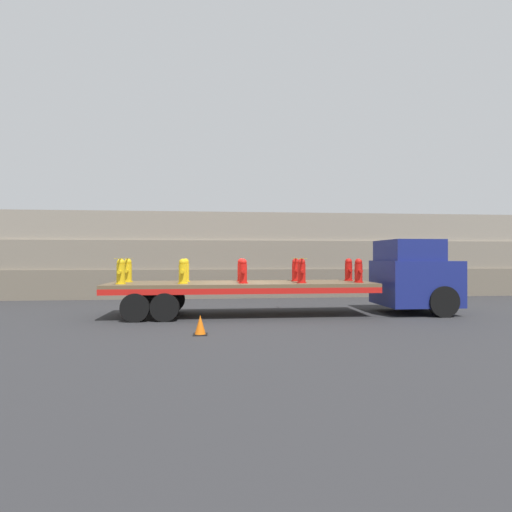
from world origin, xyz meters
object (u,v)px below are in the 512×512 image
object	(u,v)px
fire_hydrant_red_near_2	(243,271)
fire_hydrant_red_far_4	(349,270)
flatbed_trailer	(221,289)
fire_hydrant_yellow_far_1	(185,270)
fire_hydrant_red_far_3	(296,270)
traffic_cone	(200,325)
fire_hydrant_yellow_near_0	(121,272)
fire_hydrant_red_near_4	(358,271)
truck_cab	(416,276)
fire_hydrant_yellow_far_0	(128,271)
fire_hydrant_red_near_3	(302,271)
fire_hydrant_yellow_near_1	(183,271)
fire_hydrant_red_far_2	(241,270)

from	to	relation	value
fire_hydrant_red_near_2	fire_hydrant_red_far_4	world-z (taller)	same
flatbed_trailer	fire_hydrant_yellow_far_1	xyz separation A→B (m)	(-1.35, 0.55, 0.67)
fire_hydrant_red_far_3	traffic_cone	size ratio (longest dim) A/B	1.59
fire_hydrant_red_far_4	fire_hydrant_red_far_3	bearing A→B (deg)	180.00
fire_hydrant_yellow_near_0	fire_hydrant_red_near_4	bearing A→B (deg)	0.00
fire_hydrant_red_near_2	fire_hydrant_red_far_3	size ratio (longest dim) A/B	1.00
fire_hydrant_red_near_4	fire_hydrant_red_far_4	world-z (taller)	same
fire_hydrant_yellow_far_1	fire_hydrant_red_far_3	bearing A→B (deg)	0.00
truck_cab	fire_hydrant_yellow_far_0	world-z (taller)	truck_cab
fire_hydrant_yellow_far_0	fire_hydrant_red_far_4	distance (m)	8.46
fire_hydrant_yellow_near_0	fire_hydrant_red_near_2	world-z (taller)	same
fire_hydrant_red_near_2	fire_hydrant_red_far_4	size ratio (longest dim) A/B	1.00
flatbed_trailer	fire_hydrant_yellow_near_0	size ratio (longest dim) A/B	11.00
fire_hydrant_red_near_2	fire_hydrant_red_near_4	size ratio (longest dim) A/B	1.00
fire_hydrant_red_near_3	traffic_cone	size ratio (longest dim) A/B	1.59
fire_hydrant_yellow_far_0	fire_hydrant_yellow_far_1	size ratio (longest dim) A/B	1.00
fire_hydrant_yellow_near_1	fire_hydrant_red_far_3	size ratio (longest dim) A/B	1.00
truck_cab	fire_hydrant_red_near_3	size ratio (longest dim) A/B	3.19
fire_hydrant_red_near_4	traffic_cone	distance (m)	6.51
flatbed_trailer	fire_hydrant_red_near_3	distance (m)	3.01
flatbed_trailer	fire_hydrant_red_far_3	bearing A→B (deg)	10.83
fire_hydrant_yellow_far_0	fire_hydrant_red_near_4	xyz separation A→B (m)	(8.46, -1.10, 0.00)
fire_hydrant_yellow_near_1	fire_hydrant_yellow_far_1	xyz separation A→B (m)	(0.00, 1.10, 0.00)
fire_hydrant_red_far_2	traffic_cone	distance (m)	4.55
fire_hydrant_red_near_2	fire_hydrant_red_near_3	xyz separation A→B (m)	(2.12, 0.00, 0.00)
truck_cab	fire_hydrant_red_near_4	xyz separation A→B (m)	(-2.49, -0.55, 0.23)
fire_hydrant_red_far_2	fire_hydrant_yellow_far_0	bearing A→B (deg)	180.00
fire_hydrant_yellow_far_0	traffic_cone	world-z (taller)	fire_hydrant_yellow_far_0
truck_cab	fire_hydrant_red_near_4	bearing A→B (deg)	-167.50
fire_hydrant_red_far_4	fire_hydrant_yellow_far_1	bearing A→B (deg)	180.00
fire_hydrant_yellow_far_1	fire_hydrant_red_near_4	xyz separation A→B (m)	(6.35, -1.10, 0.00)
fire_hydrant_yellow_near_0	fire_hydrant_red_far_4	distance (m)	8.54
truck_cab	fire_hydrant_red_far_2	bearing A→B (deg)	175.30
fire_hydrant_red_near_4	fire_hydrant_red_near_2	bearing A→B (deg)	180.00
fire_hydrant_red_near_2	traffic_cone	bearing A→B (deg)	-114.77
flatbed_trailer	fire_hydrant_yellow_far_1	distance (m)	1.60
fire_hydrant_yellow_far_1	fire_hydrant_red_far_2	distance (m)	2.12
truck_cab	fire_hydrant_yellow_far_0	distance (m)	10.97
fire_hydrant_red_far_4	traffic_cone	bearing A→B (deg)	-143.84
flatbed_trailer	fire_hydrant_red_near_4	world-z (taller)	fire_hydrant_red_near_4
fire_hydrant_red_far_3	fire_hydrant_red_far_4	distance (m)	2.12
fire_hydrant_yellow_near_0	fire_hydrant_yellow_far_1	world-z (taller)	same
flatbed_trailer	fire_hydrant_red_far_4	xyz separation A→B (m)	(5.00, 0.55, 0.67)
traffic_cone	fire_hydrant_red_far_3	bearing A→B (deg)	49.55
fire_hydrant_red_near_3	fire_hydrant_red_far_4	xyz separation A→B (m)	(2.12, 1.10, 0.00)
fire_hydrant_red_near_3	fire_hydrant_red_far_3	world-z (taller)	same
fire_hydrant_yellow_far_1	fire_hydrant_red_far_2	xyz separation A→B (m)	(2.12, 0.00, 0.00)
traffic_cone	fire_hydrant_red_far_2	bearing A→B (deg)	71.37
flatbed_trailer	fire_hydrant_red_far_3	size ratio (longest dim) A/B	11.00
fire_hydrant_yellow_near_0	traffic_cone	xyz separation A→B (m)	(2.85, -3.00, -1.38)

